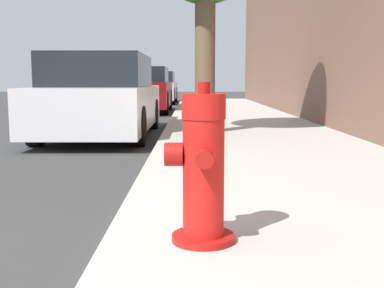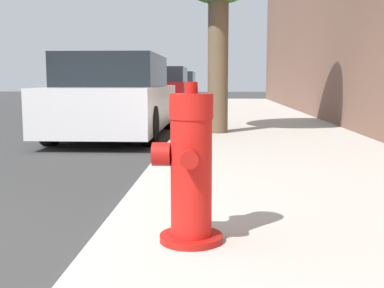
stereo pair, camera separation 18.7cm
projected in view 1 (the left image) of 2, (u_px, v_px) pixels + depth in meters
The scene contains 4 objects.
fire_hydrant at pixel (202, 170), 2.47m from camera, with size 0.37×0.37×0.83m.
parked_car_near at pixel (102, 98), 8.46m from camera, with size 1.75×4.33×1.43m.
parked_car_mid at pixel (139, 90), 14.88m from camera, with size 1.89×3.80×1.39m.
parked_car_far at pixel (155, 88), 20.92m from camera, with size 1.83×4.49×1.36m.
Camera 1 is at (2.13, -2.18, 0.99)m, focal length 45.00 mm.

